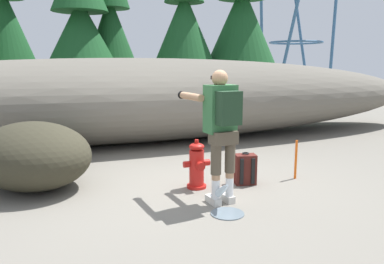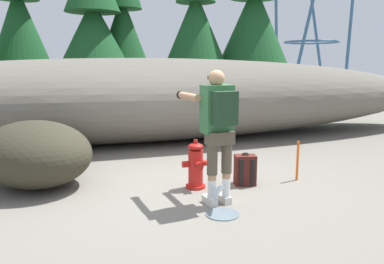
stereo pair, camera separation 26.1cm
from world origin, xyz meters
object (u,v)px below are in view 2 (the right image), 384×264
spare_backpack (245,170)px  boulder_large (36,154)px  boulder_mid (65,153)px  survey_stake (298,161)px  utility_worker (217,121)px  fire_hydrant (196,166)px

spare_backpack → boulder_large: 3.01m
boulder_mid → boulder_large: bearing=-110.9°
boulder_mid → survey_stake: size_ratio=1.37×
spare_backpack → utility_worker: bearing=142.8°
fire_hydrant → utility_worker: bearing=-83.5°
utility_worker → survey_stake: 1.76m
spare_backpack → survey_stake: size_ratio=0.78×
boulder_large → boulder_mid: (0.37, 0.98, -0.24)m
boulder_large → survey_stake: size_ratio=2.85×
survey_stake → fire_hydrant: bearing=176.1°
fire_hydrant → spare_backpack: (0.73, -0.07, -0.10)m
spare_backpack → boulder_large: (-2.88, 0.83, 0.26)m
boulder_mid → survey_stake: bearing=-28.9°
boulder_large → fire_hydrant: bearing=-19.4°
survey_stake → spare_backpack: bearing=177.4°
spare_backpack → boulder_mid: size_ratio=0.57×
utility_worker → spare_backpack: utility_worker is taller
fire_hydrant → boulder_mid: size_ratio=0.84×
boulder_large → utility_worker: bearing=-32.0°
utility_worker → boulder_large: (-2.22, 1.39, -0.58)m
utility_worker → boulder_mid: size_ratio=2.02×
fire_hydrant → boulder_mid: 2.49m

